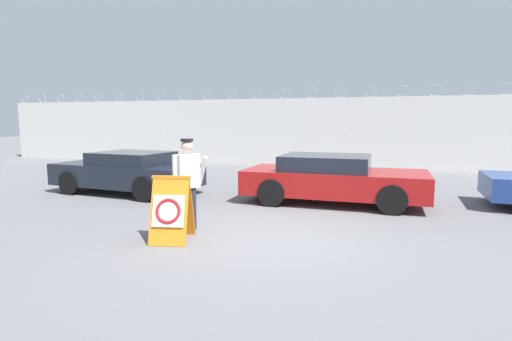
{
  "coord_description": "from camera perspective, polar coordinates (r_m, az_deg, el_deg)",
  "views": [
    {
      "loc": [
        1.88,
        -6.71,
        2.08
      ],
      "look_at": [
        -0.76,
        1.55,
        1.0
      ],
      "focal_mm": 28.0,
      "sensor_mm": 36.0,
      "label": 1
    }
  ],
  "objects": [
    {
      "name": "security_guard",
      "position": [
        7.64,
        -9.72,
        -1.31
      ],
      "size": [
        0.6,
        0.56,
        1.75
      ],
      "rotation": [
        0.0,
        0.0,
        0.99
      ],
      "color": "#232838",
      "rests_on": "ground_plane"
    },
    {
      "name": "parked_car_rear_sedan",
      "position": [
        10.3,
        10.87,
        -1.12
      ],
      "size": [
        4.51,
        2.06,
        1.22
      ],
      "rotation": [
        0.0,
        0.0,
        -0.01
      ],
      "color": "black",
      "rests_on": "ground_plane"
    },
    {
      "name": "barricade_sign",
      "position": [
        7.07,
        -12.01,
        -5.38
      ],
      "size": [
        0.8,
        0.9,
        1.14
      ],
      "rotation": [
        0.0,
        0.0,
        0.23
      ],
      "color": "orange",
      "rests_on": "ground_plane"
    },
    {
      "name": "perimeter_wall",
      "position": [
        17.96,
        11.76,
        5.28
      ],
      "size": [
        36.0,
        0.3,
        3.53
      ],
      "color": "silver",
      "rests_on": "ground_plane"
    },
    {
      "name": "parked_car_front_coupe",
      "position": [
        12.07,
        -17.83,
        -0.17
      ],
      "size": [
        4.37,
        2.21,
        1.2
      ],
      "rotation": [
        0.0,
        0.0,
        3.05
      ],
      "color": "black",
      "rests_on": "ground_plane"
    },
    {
      "name": "ground_plane",
      "position": [
        7.27,
        2.0,
        -9.51
      ],
      "size": [
        90.0,
        90.0,
        0.0
      ],
      "primitive_type": "plane",
      "color": "slate"
    }
  ]
}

